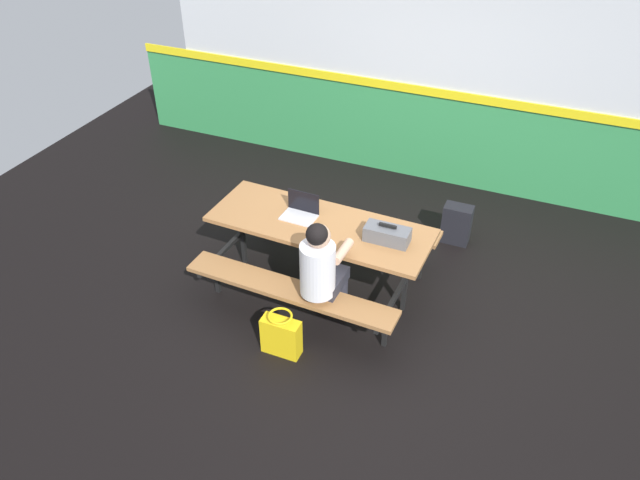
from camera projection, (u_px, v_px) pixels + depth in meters
ground_plane at (359, 296)px, 6.00m from camera, size 10.00×10.00×0.02m
accent_backdrop at (436, 82)px, 7.12m from camera, size 8.00×0.14×2.60m
picnic_table_main at (320, 238)px, 5.78m from camera, size 2.10×1.62×0.74m
student_nearer at (322, 268)px, 5.21m from camera, size 0.37×0.53×1.21m
laptop_silver at (300, 212)px, 5.76m from camera, size 0.33×0.23×0.22m
toolbox_grey at (387, 234)px, 5.42m from camera, size 0.40×0.18×0.18m
backpack_dark at (457, 224)px, 6.60m from camera, size 0.30×0.22×0.44m
tote_bag_bright at (281, 336)px, 5.28m from camera, size 0.34×0.21×0.43m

